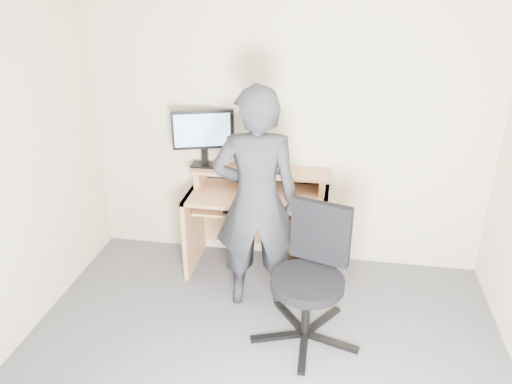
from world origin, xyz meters
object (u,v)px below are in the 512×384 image
(desk, at_px, (259,211))
(monitor, at_px, (203,133))
(office_chair, at_px, (312,271))
(person, at_px, (256,201))

(desk, relative_size, monitor, 2.32)
(desk, xyz_separation_m, monitor, (-0.50, 0.08, 0.66))
(desk, xyz_separation_m, office_chair, (0.52, -0.87, -0.01))
(person, bearing_deg, monitor, -57.00)
(desk, height_order, person, person)
(office_chair, xyz_separation_m, person, (-0.46, 0.34, 0.36))
(desk, distance_m, office_chair, 1.01)
(office_chair, bearing_deg, desk, 138.09)
(monitor, distance_m, office_chair, 1.55)
(monitor, height_order, office_chair, monitor)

